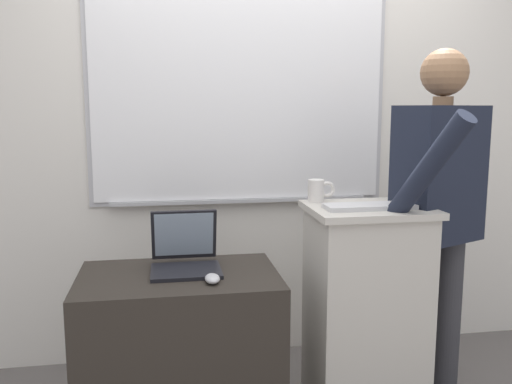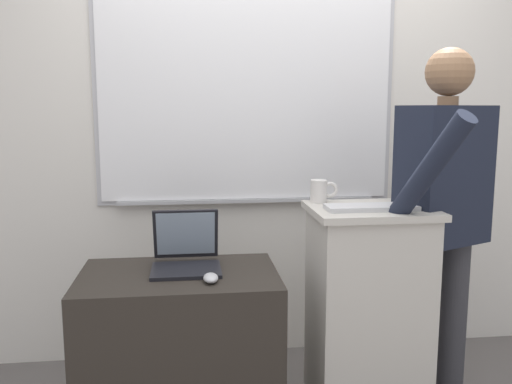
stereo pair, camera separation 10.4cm
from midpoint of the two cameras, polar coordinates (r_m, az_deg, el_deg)
The scene contains 9 objects.
back_wall at distance 3.16m, azimuth 3.15°, elevation 7.88°, with size 6.40×0.17×2.77m.
lectern_podium at distance 2.59m, azimuth 12.80°, elevation -12.60°, with size 0.54×0.44×1.01m.
side_desk at distance 2.47m, azimuth -6.70°, elevation -16.82°, with size 0.84×0.55×0.75m.
person_presenter at distance 2.62m, azimuth 20.17°, elevation -1.68°, with size 0.60×0.68×1.71m.
laptop at distance 2.40m, azimuth -6.14°, elevation -6.34°, with size 0.30×0.31×0.25m.
wireless_keyboard at distance 2.39m, azimuth 13.25°, elevation -1.59°, with size 0.39×0.14×0.02m.
computer_mouse_by_laptop at distance 2.21m, azimuth -3.43°, elevation -9.03°, with size 0.06×0.10×0.03m.
computer_mouse_by_keyboard at distance 2.48m, azimuth 18.37°, elevation -1.26°, with size 0.06×0.10×0.03m.
coffee_mug at distance 2.52m, azimuth 7.94°, elevation 0.10°, with size 0.13×0.07×0.10m.
Camera 2 is at (-0.51, -1.79, 1.44)m, focal length 38.00 mm.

